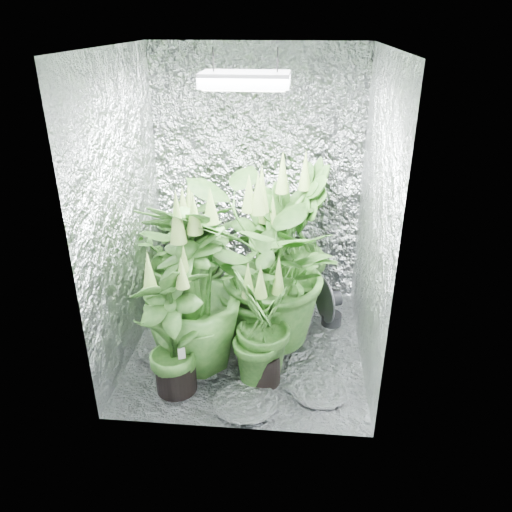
{
  "coord_description": "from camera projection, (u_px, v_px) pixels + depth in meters",
  "views": [
    {
      "loc": [
        0.33,
        -2.95,
        2.15
      ],
      "look_at": [
        0.06,
        0.0,
        0.72
      ],
      "focal_mm": 35.0,
      "sensor_mm": 36.0,
      "label": 1
    }
  ],
  "objects": [
    {
      "name": "plant_f",
      "position": [
        172.0,
        330.0,
        3.0
      ],
      "size": [
        0.65,
        0.65,
        0.98
      ],
      "rotation": [
        0.0,
        0.0,
        3.7
      ],
      "color": "black",
      "rests_on": "ground"
    },
    {
      "name": "plant_b",
      "position": [
        261.0,
        264.0,
        3.78
      ],
      "size": [
        0.67,
        0.67,
        0.99
      ],
      "rotation": [
        0.0,
        0.0,
        0.68
      ],
      "color": "black",
      "rests_on": "ground"
    },
    {
      "name": "ceiling",
      "position": [
        245.0,
        47.0,
        2.74
      ],
      "size": [
        1.6,
        1.6,
        0.01
      ],
      "primitive_type": "cube",
      "color": "silver",
      "rests_on": "walls"
    },
    {
      "name": "plant_d",
      "position": [
        193.0,
        288.0,
        3.18
      ],
      "size": [
        0.8,
        0.8,
        1.26
      ],
      "rotation": [
        0.0,
        0.0,
        2.88
      ],
      "color": "black",
      "rests_on": "ground"
    },
    {
      "name": "ground",
      "position": [
        248.0,
        346.0,
        3.6
      ],
      "size": [
        1.6,
        1.6,
        0.0
      ],
      "primitive_type": "plane",
      "color": "silver",
      "rests_on": "ground"
    },
    {
      "name": "plant_e",
      "position": [
        268.0,
        270.0,
        3.36
      ],
      "size": [
        1.44,
        1.44,
        1.28
      ],
      "rotation": [
        0.0,
        0.0,
        3.68
      ],
      "color": "black",
      "rests_on": "ground"
    },
    {
      "name": "plant_label",
      "position": [
        182.0,
        353.0,
        3.03
      ],
      "size": [
        0.05,
        0.04,
        0.07
      ],
      "primitive_type": "cube",
      "rotation": [
        -0.21,
        0.0,
        0.38
      ],
      "color": "white",
      "rests_on": "plant_f"
    },
    {
      "name": "plant_g",
      "position": [
        261.0,
        330.0,
        3.09
      ],
      "size": [
        0.49,
        0.49,
        0.88
      ],
      "rotation": [
        0.0,
        0.0,
        4.57
      ],
      "color": "black",
      "rests_on": "ground"
    },
    {
      "name": "plant_c",
      "position": [
        293.0,
        242.0,
        3.79
      ],
      "size": [
        0.81,
        0.81,
        1.29
      ],
      "rotation": [
        0.0,
        0.0,
        1.29
      ],
      "color": "black",
      "rests_on": "ground"
    },
    {
      "name": "circulation_fan",
      "position": [
        328.0,
        306.0,
        3.78
      ],
      "size": [
        0.21,
        0.32,
        0.39
      ],
      "rotation": [
        0.0,
        0.0,
        0.39
      ],
      "color": "black",
      "rests_on": "ground"
    },
    {
      "name": "grow_lamp",
      "position": [
        245.0,
        80.0,
        2.81
      ],
      "size": [
        0.5,
        0.3,
        0.22
      ],
      "color": "gray",
      "rests_on": "ceiling"
    },
    {
      "name": "plant_a",
      "position": [
        188.0,
        253.0,
        3.87
      ],
      "size": [
        1.03,
        1.03,
        1.03
      ],
      "rotation": [
        0.0,
        0.0,
        0.24
      ],
      "color": "black",
      "rests_on": "ground"
    },
    {
      "name": "walls",
      "position": [
        247.0,
        217.0,
        3.17
      ],
      "size": [
        1.62,
        1.62,
        2.0
      ],
      "color": "silver",
      "rests_on": "ground"
    }
  ]
}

